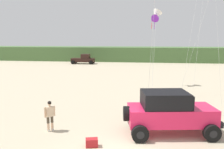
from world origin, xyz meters
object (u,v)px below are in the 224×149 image
(distant_pickup, at_px, (84,59))
(kite_green_box, at_px, (156,15))
(jeep, at_px, (170,111))
(cooler_box, at_px, (92,143))
(kite_orange_streamer, at_px, (153,20))
(person_watching, at_px, (50,114))

(distant_pickup, distance_m, kite_green_box, 25.48)
(jeep, relative_size, cooler_box, 8.92)
(kite_orange_streamer, height_order, kite_green_box, kite_green_box)
(kite_orange_streamer, xyz_separation_m, kite_green_box, (0.28, 0.17, 0.56))
(kite_orange_streamer, bearing_deg, distant_pickup, 122.27)
(kite_orange_streamer, bearing_deg, jeep, -87.66)
(cooler_box, height_order, kite_orange_streamer, kite_orange_streamer)
(jeep, height_order, person_watching, jeep)
(cooler_box, bearing_deg, person_watching, 134.76)
(jeep, xyz_separation_m, person_watching, (-6.33, -0.52, -0.26))
(distant_pickup, relative_size, kite_orange_streamer, 0.61)
(person_watching, bearing_deg, distant_pickup, 101.94)
(distant_pickup, bearing_deg, jeep, -68.25)
(cooler_box, bearing_deg, distant_pickup, 90.36)
(jeep, bearing_deg, distant_pickup, 111.75)
(kite_orange_streamer, distance_m, kite_green_box, 0.65)
(person_watching, relative_size, kite_orange_streamer, 0.22)
(jeep, height_order, distant_pickup, jeep)
(jeep, relative_size, kite_green_box, 0.61)
(distant_pickup, xyz_separation_m, kite_green_box, (13.42, -20.64, 6.55))
(cooler_box, xyz_separation_m, kite_green_box, (3.41, 15.74, 7.30))
(jeep, xyz_separation_m, distant_pickup, (-13.69, 34.32, -0.26))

